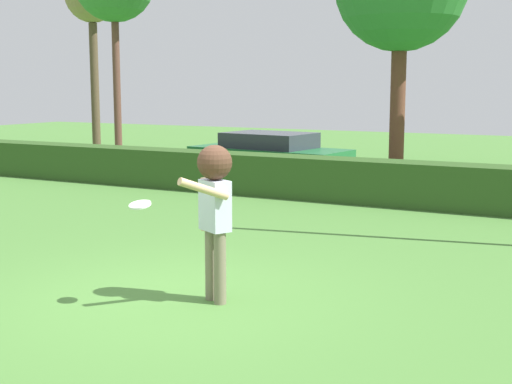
{
  "coord_description": "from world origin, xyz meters",
  "views": [
    {
      "loc": [
        4.62,
        -6.61,
        2.49
      ],
      "look_at": [
        0.51,
        1.19,
        1.15
      ],
      "focal_mm": 49.74,
      "sensor_mm": 36.0,
      "label": 1
    }
  ],
  "objects_px": {
    "person": "(214,198)",
    "frisbee": "(140,205)",
    "parked_car_green": "(269,154)",
    "maple_tree": "(92,0)"
  },
  "relations": [
    {
      "from": "frisbee",
      "to": "parked_car_green",
      "type": "relative_size",
      "value": 0.06
    },
    {
      "from": "parked_car_green",
      "to": "maple_tree",
      "type": "distance_m",
      "value": 11.79
    },
    {
      "from": "person",
      "to": "frisbee",
      "type": "distance_m",
      "value": 0.84
    },
    {
      "from": "frisbee",
      "to": "parked_car_green",
      "type": "bearing_deg",
      "value": 109.28
    },
    {
      "from": "person",
      "to": "parked_car_green",
      "type": "relative_size",
      "value": 0.42
    },
    {
      "from": "person",
      "to": "parked_car_green",
      "type": "distance_m",
      "value": 10.64
    },
    {
      "from": "frisbee",
      "to": "maple_tree",
      "type": "distance_m",
      "value": 20.47
    },
    {
      "from": "frisbee",
      "to": "maple_tree",
      "type": "height_order",
      "value": "maple_tree"
    },
    {
      "from": "person",
      "to": "maple_tree",
      "type": "height_order",
      "value": "maple_tree"
    },
    {
      "from": "frisbee",
      "to": "parked_car_green",
      "type": "xyz_separation_m",
      "value": [
        -3.62,
        10.34,
        -0.49
      ]
    }
  ]
}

